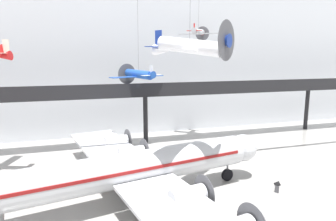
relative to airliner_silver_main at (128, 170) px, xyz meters
name	(u,v)px	position (x,y,z in m)	size (l,w,h in m)	color
ground_plane	(200,208)	(5.92, -2.43, -3.30)	(260.00, 260.00, 0.00)	#9E9B96
hangar_back_wall	(136,49)	(5.92, 26.35, 11.09)	(140.00, 3.00, 28.78)	silver
mezzanine_walkway	(147,93)	(5.92, 18.26, 4.51)	(110.00, 3.20, 9.46)	black
airliner_silver_main	(128,170)	(0.00, 0.00, 0.00)	(29.81, 34.27, 9.13)	silver
suspended_plane_silver_racer	(198,32)	(14.16, 18.46, 13.59)	(5.54, 5.20, 7.01)	silver
suspended_plane_white_twin	(189,47)	(5.81, 0.29, 10.80)	(8.22, 7.82, 9.71)	silver
suspended_plane_blue_trainer	(139,74)	(4.15, 15.14, 7.53)	(7.97, 6.92, 13.08)	#1E4CAD
info_sign_pedestal	(277,188)	(14.39, -1.81, -2.85)	(0.38, 0.72, 1.24)	#4C4C51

